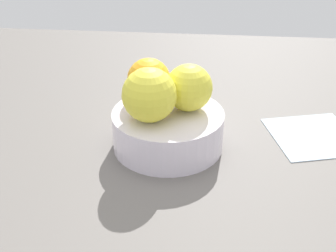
# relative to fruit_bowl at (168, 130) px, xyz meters

# --- Properties ---
(ground_plane) EXTENTS (1.10, 1.10, 0.02)m
(ground_plane) POSITION_rel_fruit_bowl_xyz_m (0.00, 0.00, -0.04)
(ground_plane) COLOR #66605B
(fruit_bowl) EXTENTS (0.17, 0.17, 0.06)m
(fruit_bowl) POSITION_rel_fruit_bowl_xyz_m (0.00, 0.00, 0.00)
(fruit_bowl) COLOR silver
(fruit_bowl) RESTS_ON ground_plane
(orange_in_bowl_0) EXTENTS (0.08, 0.08, 0.08)m
(orange_in_bowl_0) POSITION_rel_fruit_bowl_xyz_m (-0.02, 0.02, 0.07)
(orange_in_bowl_0) COLOR yellow
(orange_in_bowl_0) RESTS_ON fruit_bowl
(orange_in_bowl_1) EXTENTS (0.07, 0.07, 0.07)m
(orange_in_bowl_1) POSITION_rel_fruit_bowl_xyz_m (0.02, -0.03, 0.07)
(orange_in_bowl_1) COLOR yellow
(orange_in_bowl_1) RESTS_ON fruit_bowl
(orange_in_bowl_2) EXTENTS (0.07, 0.07, 0.07)m
(orange_in_bowl_2) POSITION_rel_fruit_bowl_xyz_m (0.04, 0.03, 0.06)
(orange_in_bowl_2) COLOR #F9A823
(orange_in_bowl_2) RESTS_ON fruit_bowl
(folded_napkin) EXTENTS (0.16, 0.16, 0.00)m
(folded_napkin) POSITION_rel_fruit_bowl_xyz_m (0.05, -0.23, -0.03)
(folded_napkin) COLOR silver
(folded_napkin) RESTS_ON ground_plane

